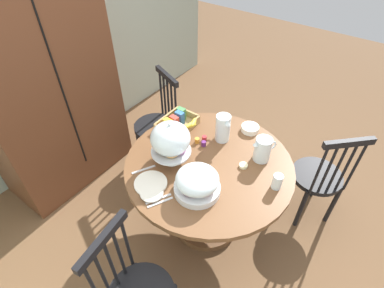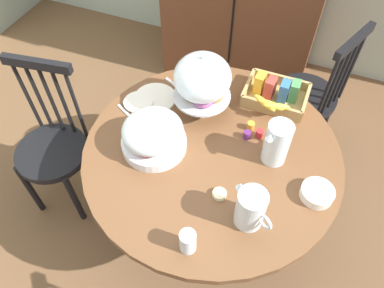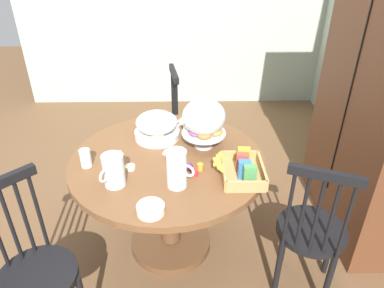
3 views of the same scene
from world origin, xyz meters
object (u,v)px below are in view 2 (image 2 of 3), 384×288
Objects in this scene: pastry_stand_with_dome at (203,80)px; butter_dish at (219,194)px; windsor_chair_facing_door at (54,149)px; orange_juice_pitcher at (250,210)px; fruit_platter_covered at (153,135)px; drinking_glass at (188,241)px; milk_pitcher at (277,144)px; china_plate_small at (138,102)px; dining_table at (210,176)px; cereal_basket at (275,94)px; windsor_chair_by_cabinet at (308,98)px; china_plate_large at (155,98)px; cereal_bowl at (317,193)px.

butter_dish is at bearing -60.41° from pastry_stand_with_dome.
windsor_chair_facing_door is 1.22m from orange_juice_pitcher.
drinking_glass is at bearing -50.03° from fruit_platter_covered.
milk_pitcher is 1.46× the size of china_plate_small.
windsor_chair_facing_door is 2.83× the size of pastry_stand_with_dome.
dining_table is 10.89× the size of drinking_glass.
pastry_stand_with_dome is 1.09× the size of cereal_basket.
cereal_basket reaches higher than china_plate_small.
dining_table is at bearing -113.72° from cereal_basket.
dining_table is at bearing -113.22° from windsor_chair_by_cabinet.
butter_dish is at bearing -20.14° from fruit_platter_covered.
drinking_glass is (0.97, -0.36, 0.34)m from windsor_chair_facing_door.
windsor_chair_by_cabinet is 5.27× the size of orange_juice_pitcher.
pastry_stand_with_dome is 1.86× the size of orange_juice_pitcher.
windsor_chair_facing_door is 1.05m from butter_dish.
fruit_platter_covered reaches higher than drinking_glass.
orange_juice_pitcher reaches higher than dining_table.
drinking_glass is (0.21, -0.70, -0.14)m from pastry_stand_with_dome.
milk_pitcher is at bearing -5.79° from china_plate_small.
milk_pitcher is at bearing 13.35° from dining_table.
orange_juice_pitcher is 0.70m from cereal_basket.
china_plate_large is 3.67× the size of butter_dish.
china_plate_large reaches higher than dining_table.
china_plate_small is (-0.06, -0.07, 0.01)m from china_plate_large.
cereal_basket is 2.11× the size of china_plate_small.
windsor_chair_by_cabinet reaches higher than china_plate_small.
cereal_basket is 0.64m from butter_dish.
cereal_bowl is at bearing -7.21° from dining_table.
milk_pitcher is 3.65× the size of butter_dish.
china_plate_small is 2.50× the size of butter_dish.
drinking_glass is at bearing -97.01° from cereal_basket.
cereal_bowl is at bearing -57.87° from cereal_basket.
cereal_basket reaches higher than dining_table.
windsor_chair_by_cabinet is at bearing 67.31° from cereal_basket.
cereal_bowl is (1.38, 0.05, 0.31)m from windsor_chair_facing_door.
china_plate_small is 1.36× the size of drinking_glass.
butter_dish is at bearing -96.69° from cereal_basket.
windsor_chair_facing_door is 3.25× the size of fruit_platter_covered.
fruit_platter_covered reaches higher than china_plate_large.
fruit_platter_covered is (-0.61, -0.90, 0.37)m from windsor_chair_by_cabinet.
windsor_chair_by_cabinet reaches higher than butter_dish.
china_plate_small is 1.07× the size of cereal_bowl.
china_plate_large is (-0.13, 0.28, -0.08)m from fruit_platter_covered.
windsor_chair_by_cabinet reaches higher than milk_pitcher.
orange_juice_pitcher is (-0.10, -1.10, 0.37)m from windsor_chair_by_cabinet.
butter_dish is (-0.38, -0.15, -0.01)m from cereal_bowl.
windsor_chair_by_cabinet is 4.45× the size of milk_pitcher.
china_plate_small is (-0.19, 0.22, -0.07)m from fruit_platter_covered.
drinking_glass reaches higher than cereal_bowl.
butter_dish is at bearing -32.01° from china_plate_small.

